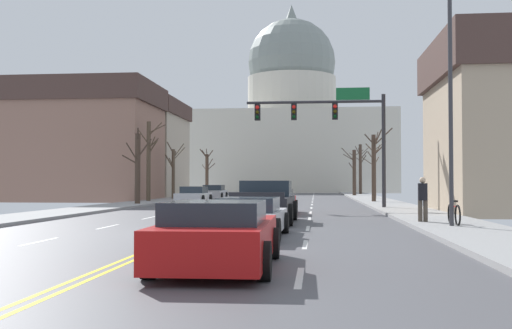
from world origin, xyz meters
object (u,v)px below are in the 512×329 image
(street_lamp_right, at_px, (440,80))
(sedan_oncoming_00, at_px, (194,196))
(sedan_near_03, at_px, (218,236))
(pickup_truck_near_01, at_px, (265,204))
(sedan_near_02, at_px, (250,218))
(sedan_near_00, at_px, (277,202))
(sedan_oncoming_01, at_px, (214,193))
(pedestrian_00, at_px, (423,197))
(signal_gantry, at_px, (333,121))
(bicycle_parked, at_px, (454,214))

(street_lamp_right, relative_size, sedan_oncoming_00, 1.82)
(sedan_near_03, distance_m, sedan_oncoming_00, 32.18)
(pickup_truck_near_01, distance_m, sedan_near_02, 6.14)
(sedan_near_03, bearing_deg, sedan_near_00, 90.34)
(sedan_oncoming_01, bearing_deg, sedan_oncoming_00, -88.86)
(sedan_near_02, relative_size, sedan_oncoming_01, 1.05)
(pickup_truck_near_01, bearing_deg, sedan_oncoming_00, 109.46)
(sedan_oncoming_01, bearing_deg, pedestrian_00, -66.65)
(signal_gantry, distance_m, pickup_truck_near_01, 12.29)
(sedan_oncoming_00, xyz_separation_m, sedan_oncoming_01, (-0.19, 9.43, 0.03))
(sedan_near_03, bearing_deg, street_lamp_right, 57.65)
(sedan_oncoming_00, distance_m, pedestrian_00, 23.80)
(pedestrian_00, bearing_deg, sedan_near_02, -138.13)
(signal_gantry, xyz_separation_m, pickup_truck_near_01, (-2.99, -11.12, -4.31))
(sedan_near_00, distance_m, sedan_near_02, 12.40)
(sedan_near_02, relative_size, pedestrian_00, 2.90)
(sedan_near_00, bearing_deg, sedan_oncoming_00, 117.98)
(street_lamp_right, distance_m, pedestrian_00, 4.38)
(signal_gantry, distance_m, sedan_near_02, 18.07)
(sedan_near_02, distance_m, pedestrian_00, 7.70)
(signal_gantry, xyz_separation_m, bicycle_parked, (3.63, -13.46, -4.56))
(sedan_near_00, relative_size, pickup_truck_near_01, 0.85)
(signal_gantry, height_order, pedestrian_00, signal_gantry)
(sedan_near_00, distance_m, bicycle_parked, 10.81)
(street_lamp_right, xyz_separation_m, sedan_near_00, (-5.99, 9.22, -4.36))
(street_lamp_right, xyz_separation_m, sedan_near_03, (-5.88, -9.28, -4.35))
(sedan_near_02, relative_size, sedan_near_03, 1.04)
(sedan_near_02, bearing_deg, street_lamp_right, 28.07)
(pickup_truck_near_01, height_order, sedan_oncoming_01, pickup_truck_near_01)
(sedan_near_03, relative_size, sedan_oncoming_01, 1.01)
(street_lamp_right, height_order, sedan_near_03, street_lamp_right)
(pickup_truck_near_01, relative_size, sedan_near_02, 1.19)
(pickup_truck_near_01, bearing_deg, sedan_near_03, -89.09)
(signal_gantry, height_order, bicycle_parked, signal_gantry)
(pickup_truck_near_01, bearing_deg, pedestrian_00, -9.88)
(pickup_truck_near_01, xyz_separation_m, sedan_oncoming_01, (-6.96, 28.61, -0.13))
(pickup_truck_near_01, bearing_deg, signal_gantry, 74.97)
(sedan_near_02, xyz_separation_m, bicycle_parked, (6.52, 3.80, -0.05))
(signal_gantry, relative_size, sedan_near_00, 1.69)
(sedan_near_00, xyz_separation_m, pickup_truck_near_01, (-0.09, -6.26, 0.14))
(signal_gantry, xyz_separation_m, sedan_near_03, (-2.79, -23.36, -4.45))
(bicycle_parked, bearing_deg, sedan_near_02, -149.77)
(sedan_near_03, distance_m, pedestrian_00, 12.57)
(sedan_near_00, xyz_separation_m, sedan_near_02, (0.02, -12.40, -0.05))
(sedan_near_02, bearing_deg, bicycle_parked, 30.23)
(pickup_truck_near_01, relative_size, sedan_near_03, 1.23)
(pickup_truck_near_01, relative_size, sedan_oncoming_00, 1.24)
(street_lamp_right, distance_m, sedan_oncoming_00, 25.96)
(signal_gantry, bearing_deg, bicycle_parked, -74.89)
(street_lamp_right, relative_size, sedan_near_03, 1.80)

